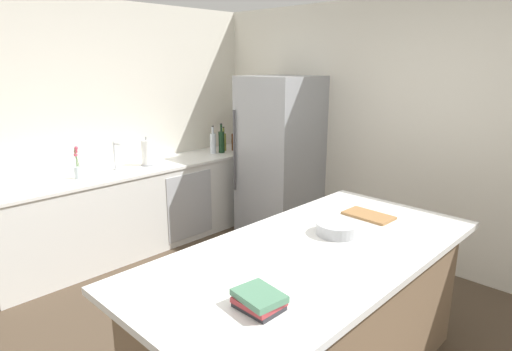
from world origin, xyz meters
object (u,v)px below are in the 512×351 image
at_px(olive_oil_bottle, 224,142).
at_px(cookbook_stack, 259,300).
at_px(mixing_bowl, 338,228).
at_px(cutting_board, 369,215).
at_px(hot_sauce_bottle, 234,141).
at_px(syrup_bottle, 234,142).
at_px(sink_faucet, 115,155).
at_px(refrigerator, 280,158).
at_px(flower_vase, 78,169).
at_px(paper_towel_roll, 147,153).
at_px(wine_bottle, 221,141).
at_px(whiskey_bottle, 243,139).
at_px(soda_bottle, 213,143).
at_px(kitchen_island, 311,317).

distance_m(olive_oil_bottle, cookbook_stack, 3.62).
bearing_deg(mixing_bowl, cutting_board, 92.66).
xyz_separation_m(hot_sauce_bottle, syrup_bottle, (0.09, -0.09, 0.02)).
bearing_deg(sink_faucet, refrigerator, 60.39).
bearing_deg(flower_vase, cookbook_stack, -8.52).
bearing_deg(hot_sauce_bottle, sink_faucet, -90.99).
height_order(paper_towel_roll, mixing_bowl, paper_towel_roll).
height_order(sink_faucet, wine_bottle, wine_bottle).
xyz_separation_m(flower_vase, mixing_bowl, (2.56, 0.55, -0.05)).
xyz_separation_m(sink_faucet, olive_oil_bottle, (0.05, 1.44, -0.04)).
xyz_separation_m(whiskey_bottle, hot_sauce_bottle, (-0.07, -0.10, -0.02)).
relative_size(sink_faucet, soda_bottle, 0.89).
bearing_deg(olive_oil_bottle, cookbook_stack, -39.13).
height_order(paper_towel_roll, soda_bottle, soda_bottle).
bearing_deg(mixing_bowl, kitchen_island, -83.44).
bearing_deg(cutting_board, whiskey_bottle, 154.67).
distance_m(kitchen_island, paper_towel_roll, 2.72).
distance_m(kitchen_island, olive_oil_bottle, 3.11).
bearing_deg(cookbook_stack, mixing_bowl, 103.55).
height_order(hot_sauce_bottle, cutting_board, hot_sauce_bottle).
distance_m(flower_vase, paper_towel_roll, 0.76).
bearing_deg(paper_towel_roll, wine_bottle, 85.82).
height_order(sink_faucet, soda_bottle, soda_bottle).
height_order(sink_faucet, paper_towel_roll, paper_towel_roll).
height_order(whiskey_bottle, mixing_bowl, whiskey_bottle).
bearing_deg(mixing_bowl, hot_sauce_bottle, 149.80).
bearing_deg(olive_oil_bottle, refrigerator, 7.69).
distance_m(paper_towel_roll, hot_sauce_bottle, 1.30).
bearing_deg(whiskey_bottle, cookbook_stack, -43.11).
height_order(flower_vase, mixing_bowl, flower_vase).
height_order(wine_bottle, cookbook_stack, wine_bottle).
height_order(refrigerator, sink_faucet, refrigerator).
bearing_deg(hot_sauce_bottle, soda_bottle, -84.37).
distance_m(kitchen_island, cookbook_stack, 0.86).
bearing_deg(kitchen_island, hot_sauce_bottle, 145.49).
bearing_deg(mixing_bowl, sink_faucet, -177.18).
bearing_deg(cookbook_stack, whiskey_bottle, 136.89).
distance_m(hot_sauce_bottle, cutting_board, 2.79).
height_order(flower_vase, wine_bottle, wine_bottle).
relative_size(soda_bottle, cutting_board, 0.97).
height_order(kitchen_island, olive_oil_bottle, olive_oil_bottle).
xyz_separation_m(kitchen_island, soda_bottle, (-2.58, 1.42, 0.57)).
bearing_deg(hot_sauce_bottle, mixing_bowl, -30.20).
relative_size(syrup_bottle, mixing_bowl, 1.04).
xyz_separation_m(kitchen_island, sink_faucet, (-2.65, 0.17, 0.60)).
relative_size(refrigerator, cutting_board, 5.30).
height_order(kitchen_island, sink_faucet, sink_faucet).
relative_size(cookbook_stack, cutting_board, 0.69).
bearing_deg(syrup_bottle, soda_bottle, -100.34).
height_order(paper_towel_roll, olive_oil_bottle, paper_towel_roll).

